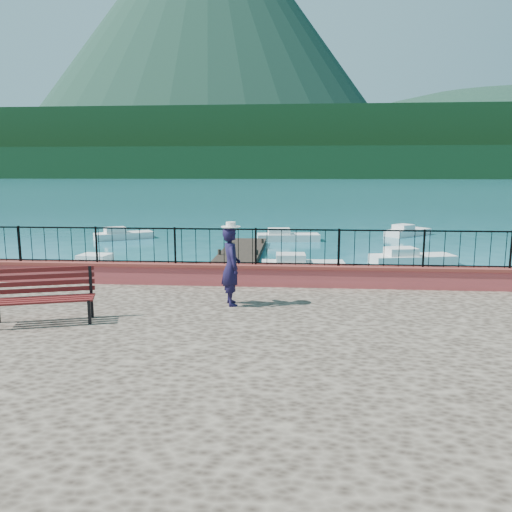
% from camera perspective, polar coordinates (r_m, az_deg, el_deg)
% --- Properties ---
extents(ground, '(2000.00, 2000.00, 0.00)m').
position_cam_1_polar(ground, '(10.40, -0.03, -14.50)').
color(ground, '#19596B').
rests_on(ground, ground).
extents(parapet, '(28.00, 0.46, 0.58)m').
position_cam_1_polar(parapet, '(13.47, 1.25, -2.20)').
color(parapet, '#B54147').
rests_on(parapet, promenade).
extents(railing, '(27.00, 0.05, 0.95)m').
position_cam_1_polar(railing, '(13.33, 1.26, 1.02)').
color(railing, black).
rests_on(railing, parapet).
extents(dock, '(2.00, 16.00, 0.30)m').
position_cam_1_polar(dock, '(22.02, -2.68, -1.10)').
color(dock, '#2D231C').
rests_on(dock, ground).
extents(far_forest, '(900.00, 60.00, 18.00)m').
position_cam_1_polar(far_forest, '(309.49, 4.56, 10.51)').
color(far_forest, black).
rests_on(far_forest, ground).
extents(foothills, '(900.00, 120.00, 44.00)m').
position_cam_1_polar(foothills, '(369.88, 4.61, 12.38)').
color(foothills, black).
rests_on(foothills, ground).
extents(volcano, '(560.00, 560.00, 380.00)m').
position_cam_1_polar(volcano, '(743.24, -5.34, 24.10)').
color(volcano, '#142D23').
rests_on(volcano, ground).
extents(companion_hill, '(448.00, 384.00, 180.00)m').
position_cam_1_polar(companion_hill, '(610.21, 25.97, 8.30)').
color(companion_hill, '#142D23').
rests_on(companion_hill, ground).
extents(park_bench, '(2.09, 1.20, 1.10)m').
position_cam_1_polar(park_bench, '(11.07, -23.11, -5.42)').
color(park_bench, black).
rests_on(park_bench, promenade).
extents(person, '(0.62, 0.76, 1.81)m').
position_cam_1_polar(person, '(11.44, -2.86, -1.20)').
color(person, black).
rests_on(person, promenade).
extents(hat, '(0.44, 0.44, 0.12)m').
position_cam_1_polar(hat, '(11.30, -2.90, 3.61)').
color(hat, white).
rests_on(hat, person).
extents(boat_0, '(3.71, 1.67, 0.80)m').
position_cam_1_polar(boat_0, '(22.07, -16.68, -0.81)').
color(boat_0, white).
rests_on(boat_0, ground).
extents(boat_1, '(3.59, 1.47, 0.80)m').
position_cam_1_polar(boat_1, '(21.45, 5.40, -0.74)').
color(boat_1, silver).
rests_on(boat_1, ground).
extents(boat_2, '(4.02, 2.09, 0.80)m').
position_cam_1_polar(boat_2, '(24.25, 17.47, 0.06)').
color(boat_2, silver).
rests_on(boat_2, ground).
extents(boat_3, '(3.71, 3.01, 0.80)m').
position_cam_1_polar(boat_3, '(32.81, -14.87, 2.59)').
color(boat_3, silver).
rests_on(boat_3, ground).
extents(boat_4, '(3.93, 1.73, 0.80)m').
position_cam_1_polar(boat_4, '(30.96, 3.70, 2.49)').
color(boat_4, silver).
rests_on(boat_4, ground).
extents(boat_5, '(3.41, 3.18, 0.80)m').
position_cam_1_polar(boat_5, '(34.96, 16.99, 2.91)').
color(boat_5, silver).
rests_on(boat_5, ground).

